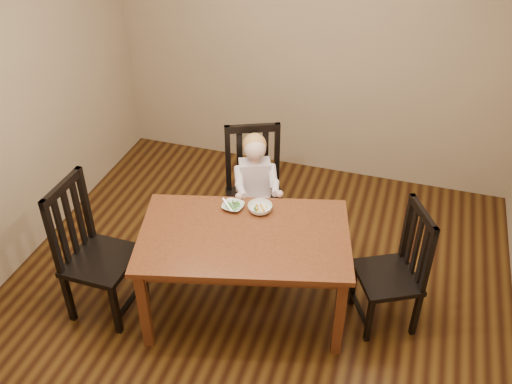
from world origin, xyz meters
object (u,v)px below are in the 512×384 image
(chair_child, at_px, (254,193))
(bowl_peas, at_px, (233,206))
(chair_right, at_px, (395,271))
(bowl_veg, at_px, (260,208))
(toddler, at_px, (255,182))
(dining_table, at_px, (244,244))
(chair_left, at_px, (93,252))

(chair_child, height_order, bowl_peas, chair_child)
(chair_right, relative_size, bowl_peas, 6.35)
(bowl_veg, bearing_deg, bowl_peas, -172.30)
(chair_child, xyz_separation_m, toddler, (0.02, -0.05, 0.15))
(toddler, relative_size, bowl_peas, 3.63)
(dining_table, bearing_deg, chair_right, 12.53)
(chair_left, distance_m, bowl_peas, 1.08)
(chair_child, relative_size, bowl_peas, 6.98)
(chair_left, xyz_separation_m, toddler, (0.93, 1.03, 0.14))
(dining_table, xyz_separation_m, chair_right, (1.07, 0.24, -0.18))
(chair_left, bearing_deg, dining_table, 105.97)
(dining_table, relative_size, chair_left, 1.49)
(chair_left, distance_m, bowl_veg, 1.27)
(dining_table, height_order, chair_child, chair_child)
(chair_left, bearing_deg, chair_right, 104.71)
(chair_right, bearing_deg, bowl_peas, 61.41)
(dining_table, distance_m, chair_child, 0.82)
(chair_child, bearing_deg, chair_right, 132.40)
(chair_left, bearing_deg, toddler, 138.99)
(chair_child, xyz_separation_m, chair_right, (1.24, -0.56, -0.05))
(chair_child, distance_m, bowl_veg, 0.59)
(chair_child, height_order, toddler, chair_child)
(chair_child, height_order, bowl_veg, chair_child)
(toddler, bearing_deg, bowl_peas, 63.74)
(bowl_peas, distance_m, bowl_veg, 0.21)
(toddler, bearing_deg, chair_child, -90.00)
(chair_child, xyz_separation_m, bowl_veg, (0.20, -0.50, 0.25))
(chair_left, height_order, chair_right, chair_left)
(chair_left, height_order, bowl_veg, chair_left)
(chair_right, distance_m, bowl_veg, 1.08)
(bowl_veg, bearing_deg, dining_table, -95.63)
(toddler, relative_size, bowl_veg, 3.17)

